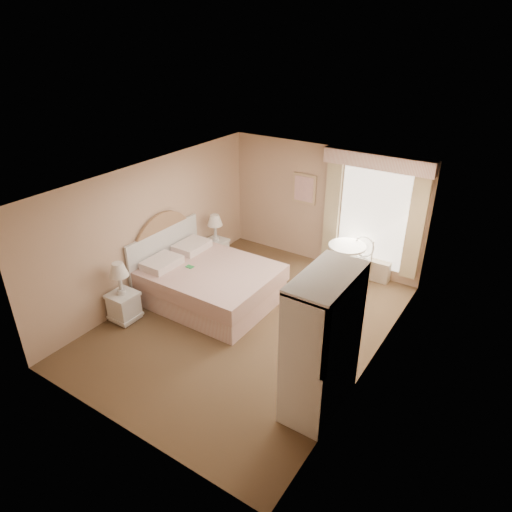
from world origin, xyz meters
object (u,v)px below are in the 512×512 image
Objects in this scene: bed at (204,281)px; nightstand_far at (216,245)px; round_table at (346,257)px; cafe_chair at (361,256)px; armoire at (322,354)px; nightstand_near at (123,299)px.

nightstand_far is at bearing 119.54° from bed.
cafe_chair is at bearing 37.56° from round_table.
armoire is at bearing -72.31° from round_table.
nightstand_near is 3.68m from armoire.
bed reaches higher than nightstand_far.
bed is 3.19m from armoire.
nightstand_far is at bearing 145.74° from armoire.
round_table is 0.85× the size of cafe_chair.
nightstand_near is 4.54m from cafe_chair.
cafe_chair is (0.24, 0.18, 0.01)m from round_table.
bed is at bearing -129.62° from cafe_chair.
armoire is (3.65, 0.08, 0.41)m from nightstand_near.
cafe_chair is at bearing 18.85° from nightstand_far.
cafe_chair is (2.12, 2.26, 0.13)m from bed.
cafe_chair is 0.45× the size of armoire.
nightstand_far is at bearing -163.18° from round_table.
nightstand_far is 0.54× the size of armoire.
round_table is (2.61, 3.36, 0.10)m from nightstand_near.
armoire is (3.65, -2.49, 0.42)m from nightstand_far.
round_table is at bearing 107.69° from armoire.
nightstand_far is 3.01m from cafe_chair.
round_table is (2.61, 0.79, 0.11)m from nightstand_far.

